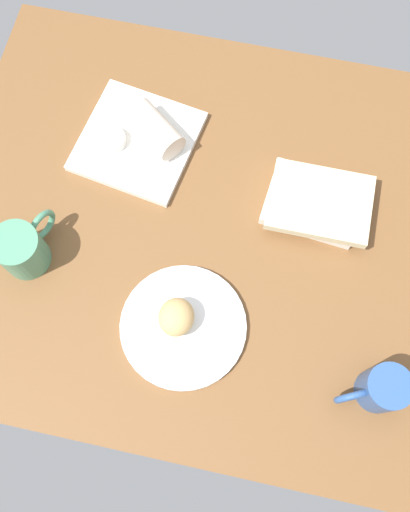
{
  "coord_description": "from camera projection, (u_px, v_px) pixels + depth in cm",
  "views": [
    {
      "loc": [
        6.59,
        -40.99,
        110.6
      ],
      "look_at": [
        -0.61,
        -7.29,
        7.0
      ],
      "focal_mm": 40.06,
      "sensor_mm": 36.0,
      "label": 1
    }
  ],
  "objects": [
    {
      "name": "dining_table",
      "position": [
        215.0,
        231.0,
        1.16
      ],
      "size": [
        110.0,
        90.0,
        4.0
      ],
      "primitive_type": "cube",
      "color": "brown",
      "rests_on": "ground"
    },
    {
      "name": "round_plate",
      "position": [
        183.0,
        327.0,
        1.07
      ],
      "size": [
        23.79,
        23.79,
        1.4
      ],
      "primitive_type": "cylinder",
      "color": "white",
      "rests_on": "dining_table"
    },
    {
      "name": "scone_pastry",
      "position": [
        176.0,
        317.0,
        1.04
      ],
      "size": [
        6.68,
        7.31,
        5.71
      ],
      "primitive_type": "ellipsoid",
      "rotation": [
        0.0,
        0.0,
        1.58
      ],
      "color": "tan",
      "rests_on": "round_plate"
    },
    {
      "name": "square_plate",
      "position": [
        137.0,
        141.0,
        1.2
      ],
      "size": [
        26.29,
        26.29,
        1.6
      ],
      "primitive_type": "cube",
      "rotation": [
        0.0,
        0.0,
        -0.17
      ],
      "color": "white",
      "rests_on": "dining_table"
    },
    {
      "name": "sauce_cup",
      "position": [
        112.0,
        139.0,
        1.17
      ],
      "size": [
        5.74,
        5.74,
        2.08
      ],
      "color": "silver",
      "rests_on": "square_plate"
    },
    {
      "name": "breakfast_wrap",
      "position": [
        155.0,
        129.0,
        1.16
      ],
      "size": [
        13.37,
        12.33,
        6.18
      ],
      "primitive_type": "cylinder",
      "rotation": [
        1.57,
        0.0,
        4.05
      ],
      "color": "beige",
      "rests_on": "square_plate"
    },
    {
      "name": "book_stack",
      "position": [
        316.0,
        203.0,
        1.13
      ],
      "size": [
        21.06,
        16.17,
        4.63
      ],
      "color": "silver",
      "rests_on": "dining_table"
    },
    {
      "name": "coffee_mug",
      "position": [
        381.0,
        389.0,
        1.0
      ],
      "size": [
        12.41,
        8.47,
        9.43
      ],
      "color": "#2D518C",
      "rests_on": "dining_table"
    },
    {
      "name": "second_mug",
      "position": [
        22.0,
        249.0,
        1.08
      ],
      "size": [
        9.03,
        13.66,
        9.71
      ],
      "color": "#4C8C6B",
      "rests_on": "dining_table"
    }
  ]
}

